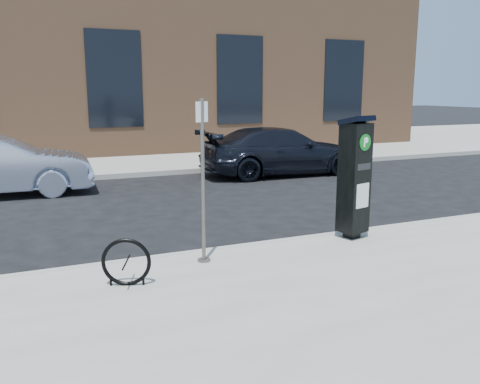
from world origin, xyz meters
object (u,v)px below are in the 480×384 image
sign_pole (203,183)px  bike_rack (126,262)px  parking_kiosk (354,176)px  car_dark (281,151)px

sign_pole → bike_rack: bearing=179.5°
bike_rack → parking_kiosk: bearing=29.7°
parking_kiosk → car_dark: parking_kiosk is taller
parking_kiosk → sign_pole: sign_pole is taller
sign_pole → car_dark: 8.88m
sign_pole → car_dark: (5.11, 7.24, -0.58)m
sign_pole → car_dark: sign_pole is taller
parking_kiosk → bike_rack: (-3.95, -0.66, -0.75)m
sign_pole → bike_rack: 1.58m
bike_rack → car_dark: 10.00m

